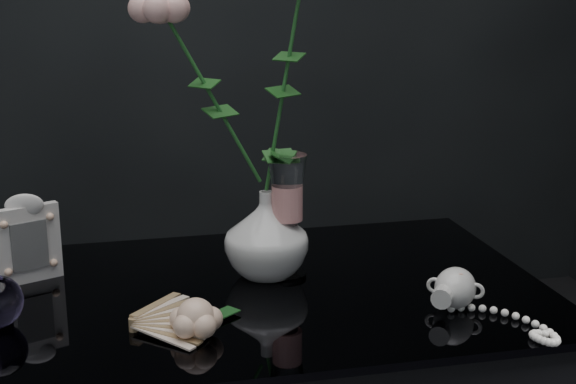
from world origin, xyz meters
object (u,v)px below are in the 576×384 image
object	(u,v)px
pearl_jar	(455,286)
vase	(266,234)
loose_rose	(196,318)
wine_glass	(287,217)
picture_frame	(27,238)

from	to	relation	value
pearl_jar	vase	bearing A→B (deg)	176.90
loose_rose	pearl_jar	bearing A→B (deg)	-4.56
vase	pearl_jar	xyz separation A→B (m)	(0.25, -0.19, -0.04)
wine_glass	picture_frame	xyz separation A→B (m)	(-0.41, 0.07, -0.03)
loose_rose	pearl_jar	xyz separation A→B (m)	(0.39, 0.02, 0.00)
wine_glass	pearl_jar	xyz separation A→B (m)	(0.22, -0.18, -0.07)
picture_frame	pearl_jar	distance (m)	0.68
wine_glass	picture_frame	size ratio (longest dim) A/B	1.40
wine_glass	picture_frame	bearing A→B (deg)	170.06
loose_rose	pearl_jar	distance (m)	0.39
vase	wine_glass	distance (m)	0.05
picture_frame	wine_glass	bearing A→B (deg)	-33.09
wine_glass	pearl_jar	bearing A→B (deg)	-39.44
wine_glass	loose_rose	bearing A→B (deg)	-131.57
vase	pearl_jar	world-z (taller)	vase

